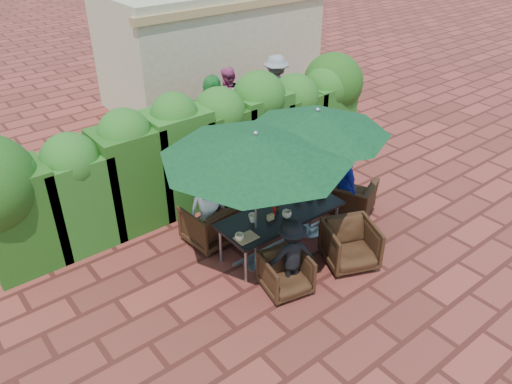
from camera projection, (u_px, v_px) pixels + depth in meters
ground at (274, 249)px, 8.85m from camera, size 80.00×80.00×0.00m
dining_table at (281, 216)px, 8.53m from camera, size 2.25×0.90×0.75m
umbrella_left at (256, 146)px, 7.36m from camera, size 2.95×2.95×2.46m
umbrella_right at (317, 122)px, 8.14m from camera, size 2.45×2.45×2.46m
chair_far_left at (209, 222)px, 8.84m from camera, size 0.87×0.82×0.83m
chair_far_mid at (241, 205)px, 9.29m from camera, size 1.07×1.04×0.86m
chair_far_right at (279, 189)px, 9.85m from camera, size 0.91×0.87×0.79m
chair_near_left at (286, 272)px, 7.76m from camera, size 0.82×0.79×0.72m
chair_near_right at (351, 243)px, 8.30m from camera, size 1.05×1.02×0.84m
chair_end_right at (349, 191)px, 9.73m from camera, size 0.98×1.15×0.85m
adult_far_left at (208, 209)px, 8.72m from camera, size 0.76×0.62×1.34m
adult_far_mid at (249, 199)px, 9.17m from camera, size 0.49×0.44×1.17m
adult_far_right at (280, 187)px, 9.58m from camera, size 0.62×0.49×1.14m
adult_near_left at (291, 255)px, 7.71m from camera, size 0.87×0.62×1.23m
adult_end_right at (346, 184)px, 9.53m from camera, size 0.65×0.85×1.30m
child_left at (225, 210)px, 9.16m from camera, size 0.36×0.32×0.85m
child_right at (261, 197)px, 9.49m from camera, size 0.36×0.31×0.89m
pedestrian_a at (213, 109)px, 12.21m from camera, size 1.63×1.43×1.72m
pedestrian_b at (228, 101)px, 12.66m from camera, size 0.97×0.88×1.73m
pedestrian_c at (276, 91)px, 13.11m from camera, size 1.30×0.80×1.89m
cup_a at (239, 237)px, 7.79m from camera, size 0.15×0.15×0.12m
cup_b at (253, 218)px, 8.22m from camera, size 0.15×0.15×0.14m
cup_c at (287, 214)px, 8.33m from camera, size 0.16×0.16×0.13m
cup_d at (298, 197)px, 8.79m from camera, size 0.14×0.14×0.13m
cup_e at (322, 194)px, 8.88m from camera, size 0.17×0.17×0.13m
ketchup_bottle at (274, 211)px, 8.37m from camera, size 0.04×0.04×0.17m
sauce_bottle at (277, 206)px, 8.50m from camera, size 0.04×0.04×0.17m
serving_tray at (246, 238)px, 7.86m from camera, size 0.35×0.25×0.02m
number_block_left at (270, 217)px, 8.28m from camera, size 0.12×0.06×0.10m
number_block_right at (310, 196)px, 8.84m from camera, size 0.12×0.06×0.10m
hedge_wall at (195, 141)px, 9.70m from camera, size 9.10×1.60×2.40m
building at (212, 44)px, 14.57m from camera, size 6.20×3.08×3.20m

